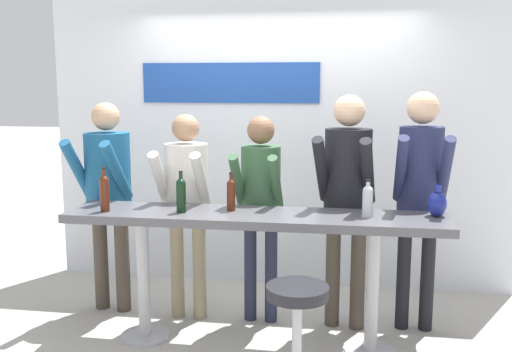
{
  "coord_description": "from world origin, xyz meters",
  "views": [
    {
      "loc": [
        0.61,
        -3.82,
        1.85
      ],
      "look_at": [
        0.0,
        0.08,
        1.22
      ],
      "focal_mm": 40.0,
      "sensor_mm": 36.0,
      "label": 1
    }
  ],
  "objects_px": {
    "tasting_table": "(254,234)",
    "person_center_right": "(420,183)",
    "person_far_left": "(108,184)",
    "wine_bottle_2": "(104,191)",
    "wine_bottle_3": "(231,193)",
    "person_left": "(186,193)",
    "bar_stool": "(297,323)",
    "person_center": "(347,185)",
    "decorative_vase": "(437,204)",
    "wine_bottle_1": "(368,200)",
    "person_center_left": "(261,195)",
    "wine_bottle_0": "(181,194)"
  },
  "relations": [
    {
      "from": "wine_bottle_3",
      "to": "person_center_left",
      "type": "bearing_deg",
      "value": 67.73
    },
    {
      "from": "person_far_left",
      "to": "wine_bottle_0",
      "type": "height_order",
      "value": "person_far_left"
    },
    {
      "from": "person_center_left",
      "to": "person_far_left",
      "type": "bearing_deg",
      "value": -178.45
    },
    {
      "from": "tasting_table",
      "to": "person_far_left",
      "type": "bearing_deg",
      "value": 159.76
    },
    {
      "from": "person_center_right",
      "to": "decorative_vase",
      "type": "relative_size",
      "value": 8.22
    },
    {
      "from": "person_left",
      "to": "decorative_vase",
      "type": "relative_size",
      "value": 7.43
    },
    {
      "from": "person_center_left",
      "to": "wine_bottle_1",
      "type": "bearing_deg",
      "value": -25.21
    },
    {
      "from": "person_far_left",
      "to": "wine_bottle_2",
      "type": "height_order",
      "value": "person_far_left"
    },
    {
      "from": "person_center_left",
      "to": "wine_bottle_1",
      "type": "xyz_separation_m",
      "value": [
        0.79,
        -0.43,
        0.07
      ]
    },
    {
      "from": "person_far_left",
      "to": "wine_bottle_3",
      "type": "xyz_separation_m",
      "value": [
        1.1,
        -0.41,
        0.03
      ]
    },
    {
      "from": "person_left",
      "to": "bar_stool",
      "type": "bearing_deg",
      "value": -46.3
    },
    {
      "from": "wine_bottle_0",
      "to": "decorative_vase",
      "type": "distance_m",
      "value": 1.75
    },
    {
      "from": "tasting_table",
      "to": "person_center_left",
      "type": "bearing_deg",
      "value": 92.74
    },
    {
      "from": "person_far_left",
      "to": "person_center",
      "type": "height_order",
      "value": "person_center"
    },
    {
      "from": "wine_bottle_2",
      "to": "decorative_vase",
      "type": "distance_m",
      "value": 2.3
    },
    {
      "from": "decorative_vase",
      "to": "person_far_left",
      "type": "bearing_deg",
      "value": 171.44
    },
    {
      "from": "tasting_table",
      "to": "person_center_left",
      "type": "relative_size",
      "value": 1.63
    },
    {
      "from": "wine_bottle_1",
      "to": "wine_bottle_3",
      "type": "height_order",
      "value": "wine_bottle_3"
    },
    {
      "from": "person_center_left",
      "to": "person_center",
      "type": "bearing_deg",
      "value": 1.54
    },
    {
      "from": "bar_stool",
      "to": "wine_bottle_2",
      "type": "distance_m",
      "value": 1.64
    },
    {
      "from": "tasting_table",
      "to": "bar_stool",
      "type": "height_order",
      "value": "tasting_table"
    },
    {
      "from": "person_center_left",
      "to": "wine_bottle_2",
      "type": "bearing_deg",
      "value": -149.26
    },
    {
      "from": "tasting_table",
      "to": "wine_bottle_0",
      "type": "relative_size",
      "value": 9.04
    },
    {
      "from": "decorative_vase",
      "to": "wine_bottle_2",
      "type": "bearing_deg",
      "value": -175.13
    },
    {
      "from": "tasting_table",
      "to": "decorative_vase",
      "type": "height_order",
      "value": "decorative_vase"
    },
    {
      "from": "person_center_right",
      "to": "decorative_vase",
      "type": "bearing_deg",
      "value": -77.68
    },
    {
      "from": "wine_bottle_1",
      "to": "tasting_table",
      "type": "bearing_deg",
      "value": -179.27
    },
    {
      "from": "tasting_table",
      "to": "person_center_right",
      "type": "bearing_deg",
      "value": 21.5
    },
    {
      "from": "tasting_table",
      "to": "decorative_vase",
      "type": "bearing_deg",
      "value": 4.26
    },
    {
      "from": "bar_stool",
      "to": "decorative_vase",
      "type": "bearing_deg",
      "value": 39.27
    },
    {
      "from": "person_center_right",
      "to": "bar_stool",
      "type": "bearing_deg",
      "value": -125.41
    },
    {
      "from": "wine_bottle_0",
      "to": "decorative_vase",
      "type": "relative_size",
      "value": 1.33
    },
    {
      "from": "person_center",
      "to": "wine_bottle_0",
      "type": "bearing_deg",
      "value": -148.68
    },
    {
      "from": "person_far_left",
      "to": "person_center_right",
      "type": "relative_size",
      "value": 0.95
    },
    {
      "from": "tasting_table",
      "to": "wine_bottle_1",
      "type": "bearing_deg",
      "value": 0.73
    },
    {
      "from": "person_center",
      "to": "decorative_vase",
      "type": "height_order",
      "value": "person_center"
    },
    {
      "from": "person_center",
      "to": "person_left",
      "type": "bearing_deg",
      "value": -170.88
    },
    {
      "from": "person_far_left",
      "to": "wine_bottle_1",
      "type": "xyz_separation_m",
      "value": [
        2.05,
        -0.46,
        0.03
      ]
    },
    {
      "from": "tasting_table",
      "to": "person_center",
      "type": "bearing_deg",
      "value": 33.36
    },
    {
      "from": "wine_bottle_0",
      "to": "tasting_table",
      "type": "bearing_deg",
      "value": 5.71
    },
    {
      "from": "tasting_table",
      "to": "bar_stool",
      "type": "xyz_separation_m",
      "value": [
        0.36,
        -0.63,
        -0.36
      ]
    },
    {
      "from": "person_far_left",
      "to": "bar_stool",
      "type": "bearing_deg",
      "value": -26.39
    },
    {
      "from": "wine_bottle_1",
      "to": "decorative_vase",
      "type": "xyz_separation_m",
      "value": [
        0.46,
        0.08,
        -0.03
      ]
    },
    {
      "from": "decorative_vase",
      "to": "person_center_left",
      "type": "bearing_deg",
      "value": 164.68
    },
    {
      "from": "person_center",
      "to": "wine_bottle_3",
      "type": "relative_size",
      "value": 6.48
    },
    {
      "from": "wine_bottle_2",
      "to": "person_center_left",
      "type": "bearing_deg",
      "value": 27.66
    },
    {
      "from": "person_center_right",
      "to": "wine_bottle_1",
      "type": "distance_m",
      "value": 0.6
    },
    {
      "from": "bar_stool",
      "to": "person_center_right",
      "type": "distance_m",
      "value": 1.52
    },
    {
      "from": "tasting_table",
      "to": "wine_bottle_0",
      "type": "distance_m",
      "value": 0.59
    },
    {
      "from": "bar_stool",
      "to": "wine_bottle_2",
      "type": "relative_size",
      "value": 2.18
    }
  ]
}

